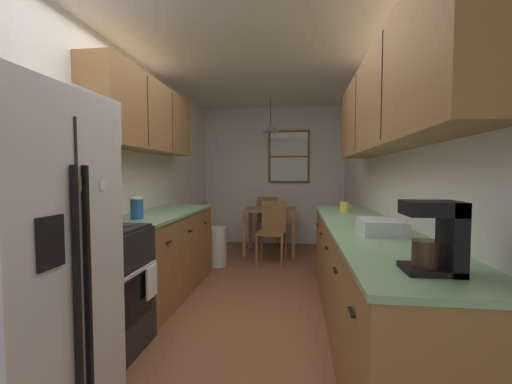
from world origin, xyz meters
name	(u,v)px	position (x,y,z in m)	size (l,w,h in m)	color
ground_plane	(257,291)	(0.00, 1.00, 0.00)	(12.00, 12.00, 0.00)	brown
wall_left	(140,177)	(-1.35, 1.00, 1.27)	(0.10, 9.00, 2.55)	white
wall_right	(384,177)	(1.35, 1.00, 1.27)	(0.10, 9.00, 2.55)	white
wall_back	(274,176)	(0.00, 3.65, 1.27)	(4.40, 0.10, 2.55)	white
ceiling_slab	(257,55)	(0.00, 1.00, 2.59)	(4.40, 9.00, 0.08)	white
refrigerator	(9,268)	(-0.94, -1.19, 0.86)	(0.76, 0.81, 1.71)	silver
stove_range	(95,291)	(-0.99, -0.44, 0.47)	(0.66, 0.66, 1.10)	black
microwave_over_range	(75,119)	(-1.11, -0.44, 1.70)	(0.39, 0.56, 0.33)	silver
counter_left	(163,253)	(-1.00, 0.80, 0.45)	(0.64, 1.81, 0.90)	olive
upper_cabinets_left	(147,117)	(-1.14, 0.75, 1.91)	(0.33, 1.89, 0.72)	olive
counter_right	(365,279)	(1.00, 0.16, 0.45)	(0.64, 3.25, 0.90)	olive
upper_cabinets_right	(388,101)	(1.14, 0.11, 1.88)	(0.33, 2.93, 0.75)	olive
dining_table	(270,217)	(0.01, 2.81, 0.61)	(0.82, 0.71, 0.74)	olive
dining_chair_near	(272,229)	(0.08, 2.25, 0.50)	(0.44, 0.44, 0.90)	olive
dining_chair_far	(268,218)	(-0.08, 3.38, 0.50)	(0.41, 0.41, 0.90)	olive
pendant_light	(271,129)	(0.01, 2.81, 2.05)	(0.28, 0.28, 0.55)	black
back_window	(289,157)	(0.29, 3.58, 1.63)	(0.76, 0.05, 0.97)	brown
trash_bin	(216,246)	(-0.70, 1.96, 0.28)	(0.30, 0.30, 0.55)	silver
storage_canister	(137,208)	(-1.00, 0.22, 1.00)	(0.12, 0.12, 0.20)	#265999
dish_towel	(152,282)	(-0.64, -0.27, 0.50)	(0.02, 0.16, 0.24)	white
coffee_maker	(439,235)	(1.03, -1.17, 1.06)	(0.22, 0.18, 0.30)	black
mug_by_coffeemaker	(344,207)	(0.95, 1.05, 0.95)	(0.13, 0.09, 0.11)	#E5CC4C
dish_rack	(381,227)	(1.02, -0.28, 0.95)	(0.28, 0.34, 0.10)	silver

